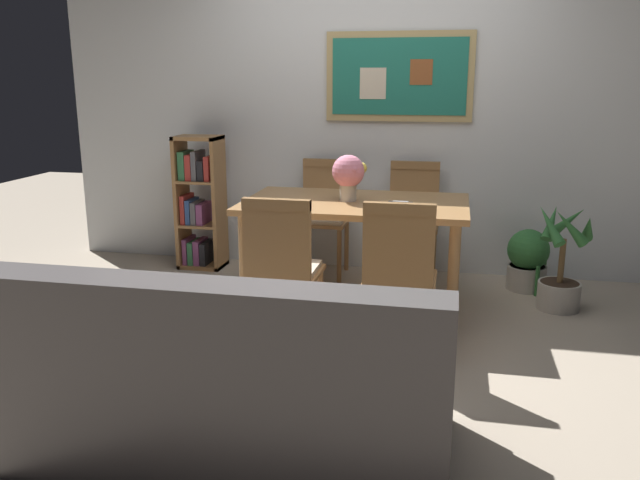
{
  "coord_description": "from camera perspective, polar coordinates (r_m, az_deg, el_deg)",
  "views": [
    {
      "loc": [
        0.64,
        -3.63,
        1.55
      ],
      "look_at": [
        -0.09,
        -0.15,
        0.65
      ],
      "focal_mm": 36.37,
      "sensor_mm": 36.0,
      "label": 1
    }
  ],
  "objects": [
    {
      "name": "dining_chair_near_left",
      "position": [
        3.67,
        -3.37,
        -1.82
      ],
      "size": [
        0.4,
        0.41,
        0.91
      ],
      "color": "#9E7042",
      "rests_on": "ground_plane"
    },
    {
      "name": "ground_plane",
      "position": [
        3.99,
        1.67,
        -8.63
      ],
      "size": [
        12.0,
        12.0,
        0.0
      ],
      "primitive_type": "plane",
      "color": "tan"
    },
    {
      "name": "wall_back_with_painting",
      "position": [
        5.26,
        4.94,
        11.48
      ],
      "size": [
        5.2,
        0.14,
        2.6
      ],
      "color": "silver",
      "rests_on": "ground_plane"
    },
    {
      "name": "dining_table",
      "position": [
        4.33,
        3.12,
        2.19
      ],
      "size": [
        1.48,
        0.91,
        0.75
      ],
      "color": "#9E7042",
      "rests_on": "ground_plane"
    },
    {
      "name": "flower_vase",
      "position": [
        4.29,
        2.54,
        5.86
      ],
      "size": [
        0.23,
        0.21,
        0.31
      ],
      "color": "beige",
      "rests_on": "dining_table"
    },
    {
      "name": "dining_chair_far_right",
      "position": [
        5.07,
        8.18,
        2.54
      ],
      "size": [
        0.4,
        0.41,
        0.91
      ],
      "color": "#9E7042",
      "rests_on": "ground_plane"
    },
    {
      "name": "bookshelf",
      "position": [
        5.42,
        -10.61,
        3.14
      ],
      "size": [
        0.36,
        0.28,
        1.09
      ],
      "color": "#9E7042",
      "rests_on": "ground_plane"
    },
    {
      "name": "potted_ivy",
      "position": [
        5.05,
        17.82,
        -1.66
      ],
      "size": [
        0.31,
        0.32,
        0.5
      ],
      "color": "#B2ADA3",
      "rests_on": "ground_plane"
    },
    {
      "name": "dining_chair_near_right",
      "position": [
        3.58,
        6.99,
        -2.33
      ],
      "size": [
        0.4,
        0.41,
        0.91
      ],
      "color": "#9E7042",
      "rests_on": "ground_plane"
    },
    {
      "name": "tv_remote",
      "position": [
        4.21,
        7.1,
        3.24
      ],
      "size": [
        0.16,
        0.05,
        0.02
      ],
      "color": "black",
      "rests_on": "dining_table"
    },
    {
      "name": "leather_couch",
      "position": [
        2.75,
        -8.04,
        -12.63
      ],
      "size": [
        1.8,
        0.84,
        0.84
      ],
      "color": "#514C4C",
      "rests_on": "ground_plane"
    },
    {
      "name": "potted_palm",
      "position": [
        4.68,
        20.45,
        -2.51
      ],
      "size": [
        0.42,
        0.39,
        0.74
      ],
      "color": "#B2ADA3",
      "rests_on": "ground_plane"
    },
    {
      "name": "dining_chair_far_left",
      "position": [
        5.17,
        0.36,
        2.89
      ],
      "size": [
        0.4,
        0.41,
        0.91
      ],
      "color": "#9E7042",
      "rests_on": "ground_plane"
    }
  ]
}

